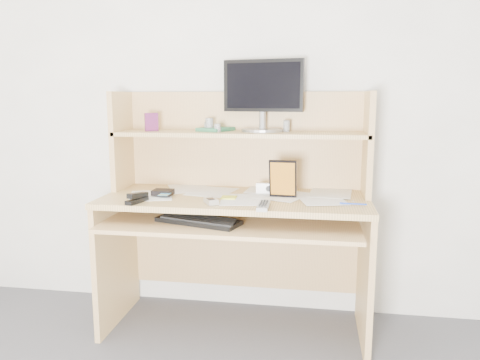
# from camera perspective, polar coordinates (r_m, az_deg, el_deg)

# --- Properties ---
(back_wall) EXTENTS (3.60, 0.04, 2.50)m
(back_wall) POSITION_cam_1_polar(r_m,az_deg,el_deg) (2.74, 0.57, 9.66)
(back_wall) COLOR white
(back_wall) RESTS_ON floor
(desk) EXTENTS (1.40, 0.70, 1.30)m
(desk) POSITION_cam_1_polar(r_m,az_deg,el_deg) (2.57, -0.25, -2.86)
(desk) COLOR tan
(desk) RESTS_ON floor
(paper_clutter) EXTENTS (1.32, 0.54, 0.01)m
(paper_clutter) POSITION_cam_1_polar(r_m,az_deg,el_deg) (2.48, -0.56, -1.94)
(paper_clutter) COLOR white
(paper_clutter) RESTS_ON desk
(keyboard) EXTENTS (0.45, 0.27, 0.03)m
(keyboard) POSITION_cam_1_polar(r_m,az_deg,el_deg) (2.34, -5.09, -4.90)
(keyboard) COLOR black
(keyboard) RESTS_ON desk
(tv_remote) EXTENTS (0.05, 0.18, 0.02)m
(tv_remote) POSITION_cam_1_polar(r_m,az_deg,el_deg) (2.20, 2.87, -3.16)
(tv_remote) COLOR #9C9C97
(tv_remote) RESTS_ON paper_clutter
(flip_phone) EXTENTS (0.09, 0.11, 0.03)m
(flip_phone) POSITION_cam_1_polar(r_m,az_deg,el_deg) (2.31, -3.54, -2.47)
(flip_phone) COLOR silver
(flip_phone) RESTS_ON paper_clutter
(stapler) EXTENTS (0.08, 0.15, 0.04)m
(stapler) POSITION_cam_1_polar(r_m,az_deg,el_deg) (2.37, -12.46, -2.08)
(stapler) COLOR black
(stapler) RESTS_ON paper_clutter
(wallet) EXTENTS (0.11, 0.09, 0.03)m
(wallet) POSITION_cam_1_polar(r_m,az_deg,el_deg) (2.52, -9.38, -1.48)
(wallet) COLOR black
(wallet) RESTS_ON paper_clutter
(sticky_note_pad) EXTENTS (0.08, 0.08, 0.01)m
(sticky_note_pad) POSITION_cam_1_polar(r_m,az_deg,el_deg) (2.42, -1.37, -2.18)
(sticky_note_pad) COLOR yellow
(sticky_note_pad) RESTS_ON desk
(digital_camera) EXTENTS (0.09, 0.04, 0.05)m
(digital_camera) POSITION_cam_1_polar(r_m,az_deg,el_deg) (2.54, 3.01, -0.98)
(digital_camera) COLOR #B9B8BB
(digital_camera) RESTS_ON paper_clutter
(game_case) EXTENTS (0.14, 0.02, 0.20)m
(game_case) POSITION_cam_1_polar(r_m,az_deg,el_deg) (2.41, 5.24, 0.16)
(game_case) COLOR black
(game_case) RESTS_ON paper_clutter
(blue_pen) EXTENTS (0.13, 0.02, 0.01)m
(blue_pen) POSITION_cam_1_polar(r_m,az_deg,el_deg) (2.33, 13.64, -2.84)
(blue_pen) COLOR #193CBD
(blue_pen) RESTS_ON paper_clutter
(card_box) EXTENTS (0.07, 0.06, 0.10)m
(card_box) POSITION_cam_1_polar(r_m,az_deg,el_deg) (2.69, -10.75, 6.96)
(card_box) COLOR maroon
(card_box) RESTS_ON desk
(shelf_book) EXTENTS (0.20, 0.23, 0.02)m
(shelf_book) POSITION_cam_1_polar(r_m,az_deg,el_deg) (2.66, -2.98, 6.20)
(shelf_book) COLOR #35855D
(shelf_book) RESTS_ON desk
(chip_stack_a) EXTENTS (0.05, 0.05, 0.05)m
(chip_stack_a) POSITION_cam_1_polar(r_m,az_deg,el_deg) (2.66, -3.99, 6.52)
(chip_stack_a) COLOR black
(chip_stack_a) RESTS_ON desk
(chip_stack_b) EXTENTS (0.05, 0.05, 0.07)m
(chip_stack_b) POSITION_cam_1_polar(r_m,az_deg,el_deg) (2.64, -3.75, 6.76)
(chip_stack_b) COLOR white
(chip_stack_b) RESTS_ON desk
(chip_stack_c) EXTENTS (0.04, 0.04, 0.05)m
(chip_stack_c) POSITION_cam_1_polar(r_m,az_deg,el_deg) (2.56, -2.78, 6.36)
(chip_stack_c) COLOR black
(chip_stack_c) RESTS_ON desk
(chip_stack_d) EXTENTS (0.04, 0.04, 0.06)m
(chip_stack_d) POSITION_cam_1_polar(r_m,az_deg,el_deg) (2.60, 5.69, 6.56)
(chip_stack_d) COLOR white
(chip_stack_d) RESTS_ON desk
(monitor) EXTENTS (0.45, 0.23, 0.39)m
(monitor) POSITION_cam_1_polar(r_m,az_deg,el_deg) (2.62, 2.81, 10.51)
(monitor) COLOR #A2A3A7
(monitor) RESTS_ON desk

